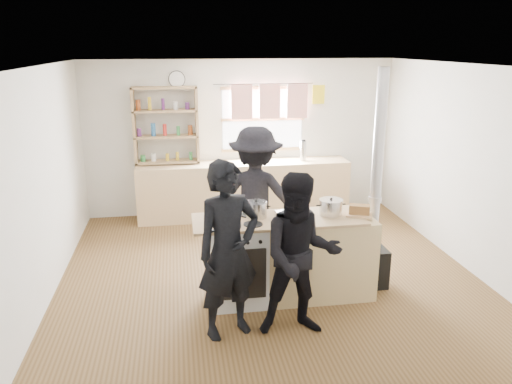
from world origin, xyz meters
TOP-DOWN VIEW (x-y plane):
  - ground at (0.00, 0.00)m, footprint 5.00×5.00m
  - back_counter at (0.00, 2.22)m, footprint 3.40×0.55m
  - shelving_unit at (-1.20, 2.34)m, footprint 1.00×0.28m
  - thermos at (0.97, 2.22)m, footprint 0.10×0.10m
  - cooking_island at (0.14, -0.55)m, footprint 1.97×0.64m
  - skillet_greens at (-0.57, -0.74)m, footprint 0.40×0.40m
  - roast_tray at (0.16, -0.61)m, footprint 0.39×0.34m
  - stockpot_stove at (-0.23, -0.47)m, footprint 0.24×0.24m
  - stockpot_counter at (0.59, -0.52)m, footprint 0.26×0.26m
  - bread_board at (0.89, -0.60)m, footprint 0.33×0.29m
  - flue_heater at (1.12, -0.44)m, footprint 0.35×0.35m
  - person_near_left at (-0.61, -1.19)m, footprint 0.74×0.62m
  - person_near_right at (0.06, -1.28)m, footprint 0.82×0.66m
  - person_far at (-0.11, 0.34)m, footprint 1.29×0.95m

SIDE VIEW (x-z plane):
  - ground at x=0.00m, z-range -0.01..0.00m
  - back_counter at x=0.00m, z-range 0.00..0.90m
  - cooking_island at x=0.14m, z-range 0.00..0.93m
  - flue_heater at x=1.12m, z-range -0.59..1.91m
  - person_near_right at x=0.06m, z-range 0.00..1.61m
  - person_near_left at x=-0.61m, z-range 0.00..1.73m
  - person_far at x=-0.11m, z-range 0.00..1.78m
  - skillet_greens at x=-0.57m, z-range 0.93..0.98m
  - roast_tray at x=0.16m, z-range 0.93..1.01m
  - bread_board at x=0.89m, z-range 0.92..1.04m
  - stockpot_stove at x=-0.23m, z-range 0.92..1.11m
  - stockpot_counter at x=0.59m, z-range 0.92..1.12m
  - thermos at x=0.97m, z-range 0.90..1.22m
  - shelving_unit at x=-1.20m, z-range 0.91..2.11m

